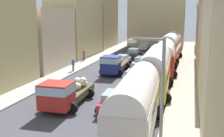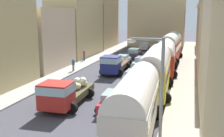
{
  "view_description": "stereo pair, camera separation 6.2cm",
  "coord_description": "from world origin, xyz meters",
  "px_view_note": "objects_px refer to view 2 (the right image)",
  "views": [
    {
      "loc": [
        7.67,
        -9.43,
        7.48
      ],
      "look_at": [
        0.0,
        17.26,
        1.78
      ],
      "focal_mm": 44.58,
      "sensor_mm": 36.0,
      "label": 1
    },
    {
      "loc": [
        7.73,
        -9.41,
        7.48
      ],
      "look_at": [
        0.0,
        17.26,
        1.78
      ],
      "focal_mm": 44.58,
      "sensor_mm": 36.0,
      "label": 2
    }
  ],
  "objects_px": {
    "car_4": "(134,77)",
    "cargo_truck_0": "(64,92)",
    "cargo_truck_1": "(114,64)",
    "car_3": "(114,101)",
    "car_0": "(122,60)",
    "car_5": "(142,63)",
    "pedestrian_2": "(73,64)",
    "car_2": "(145,46)",
    "parked_bus_3": "(171,46)",
    "car_6": "(159,49)",
    "car_1": "(134,53)",
    "pedestrian_0": "(84,55)",
    "streetlamp_near": "(156,92)",
    "parked_bus_1": "(155,69)",
    "parked_bus_0": "(135,101)",
    "parked_bus_2": "(165,56)"
  },
  "relations": [
    {
      "from": "car_1",
      "to": "car_5",
      "type": "xyz_separation_m",
      "value": [
        2.77,
        -8.27,
        0.02
      ]
    },
    {
      "from": "parked_bus_3",
      "to": "car_3",
      "type": "relative_size",
      "value": 2.42
    },
    {
      "from": "car_2",
      "to": "car_3",
      "type": "relative_size",
      "value": 0.96
    },
    {
      "from": "parked_bus_0",
      "to": "cargo_truck_1",
      "type": "relative_size",
      "value": 1.25
    },
    {
      "from": "cargo_truck_0",
      "to": "parked_bus_3",
      "type": "bearing_deg",
      "value": 75.07
    },
    {
      "from": "car_5",
      "to": "pedestrian_2",
      "type": "relative_size",
      "value": 2.48
    },
    {
      "from": "car_2",
      "to": "car_6",
      "type": "xyz_separation_m",
      "value": [
        3.23,
        -3.33,
        0.03
      ]
    },
    {
      "from": "parked_bus_3",
      "to": "streetlamp_near",
      "type": "relative_size",
      "value": 1.57
    },
    {
      "from": "parked_bus_1",
      "to": "parked_bus_3",
      "type": "bearing_deg",
      "value": 90.0
    },
    {
      "from": "parked_bus_0",
      "to": "car_2",
      "type": "bearing_deg",
      "value": 98.67
    },
    {
      "from": "cargo_truck_0",
      "to": "car_3",
      "type": "relative_size",
      "value": 1.63
    },
    {
      "from": "car_3",
      "to": "parked_bus_3",
      "type": "bearing_deg",
      "value": 83.93
    },
    {
      "from": "car_4",
      "to": "cargo_truck_0",
      "type": "bearing_deg",
      "value": -112.33
    },
    {
      "from": "car_1",
      "to": "car_2",
      "type": "distance_m",
      "value": 10.46
    },
    {
      "from": "cargo_truck_0",
      "to": "car_6",
      "type": "relative_size",
      "value": 1.56
    },
    {
      "from": "car_3",
      "to": "cargo_truck_1",
      "type": "bearing_deg",
      "value": 105.75
    },
    {
      "from": "car_5",
      "to": "pedestrian_2",
      "type": "xyz_separation_m",
      "value": [
        -8.0,
        -4.12,
        0.16
      ]
    },
    {
      "from": "pedestrian_2",
      "to": "streetlamp_near",
      "type": "relative_size",
      "value": 0.27
    },
    {
      "from": "cargo_truck_1",
      "to": "car_0",
      "type": "relative_size",
      "value": 1.83
    },
    {
      "from": "streetlamp_near",
      "to": "car_2",
      "type": "bearing_deg",
      "value": 100.18
    },
    {
      "from": "car_5",
      "to": "streetlamp_near",
      "type": "height_order",
      "value": "streetlamp_near"
    },
    {
      "from": "parked_bus_3",
      "to": "car_3",
      "type": "xyz_separation_m",
      "value": [
        -2.46,
        -23.16,
        -1.65
      ]
    },
    {
      "from": "parked_bus_1",
      "to": "car_4",
      "type": "bearing_deg",
      "value": 128.87
    },
    {
      "from": "parked_bus_0",
      "to": "parked_bus_1",
      "type": "height_order",
      "value": "parked_bus_1"
    },
    {
      "from": "parked_bus_3",
      "to": "car_0",
      "type": "distance_m",
      "value": 8.33
    },
    {
      "from": "parked_bus_1",
      "to": "car_4",
      "type": "height_order",
      "value": "parked_bus_1"
    },
    {
      "from": "parked_bus_3",
      "to": "car_0",
      "type": "height_order",
      "value": "parked_bus_3"
    },
    {
      "from": "parked_bus_2",
      "to": "car_0",
      "type": "distance_m",
      "value": 7.47
    },
    {
      "from": "car_0",
      "to": "cargo_truck_1",
      "type": "bearing_deg",
      "value": -86.17
    },
    {
      "from": "parked_bus_1",
      "to": "car_4",
      "type": "distance_m",
      "value": 4.49
    },
    {
      "from": "parked_bus_2",
      "to": "parked_bus_3",
      "type": "distance_m",
      "value": 9.0
    },
    {
      "from": "pedestrian_0",
      "to": "streetlamp_near",
      "type": "relative_size",
      "value": 0.28
    },
    {
      "from": "car_4",
      "to": "parked_bus_0",
      "type": "bearing_deg",
      "value": -77.88
    },
    {
      "from": "car_4",
      "to": "parked_bus_3",
      "type": "bearing_deg",
      "value": 79.87
    },
    {
      "from": "cargo_truck_1",
      "to": "car_3",
      "type": "xyz_separation_m",
      "value": [
        3.43,
        -12.15,
        -0.54
      ]
    },
    {
      "from": "parked_bus_1",
      "to": "cargo_truck_0",
      "type": "relative_size",
      "value": 1.34
    },
    {
      "from": "parked_bus_0",
      "to": "car_5",
      "type": "xyz_separation_m",
      "value": [
        -3.1,
        19.79,
        -1.3
      ]
    },
    {
      "from": "cargo_truck_1",
      "to": "car_4",
      "type": "bearing_deg",
      "value": -48.83
    },
    {
      "from": "parked_bus_2",
      "to": "pedestrian_0",
      "type": "bearing_deg",
      "value": 157.9
    },
    {
      "from": "parked_bus_0",
      "to": "car_2",
      "type": "relative_size",
      "value": 2.24
    },
    {
      "from": "cargo_truck_0",
      "to": "car_4",
      "type": "distance_m",
      "value": 9.74
    },
    {
      "from": "car_5",
      "to": "car_6",
      "type": "distance_m",
      "value": 15.41
    },
    {
      "from": "pedestrian_0",
      "to": "streetlamp_near",
      "type": "distance_m",
      "value": 30.26
    },
    {
      "from": "car_2",
      "to": "streetlamp_near",
      "type": "distance_m",
      "value": 42.73
    },
    {
      "from": "pedestrian_0",
      "to": "pedestrian_2",
      "type": "distance_m",
      "value": 7.6
    },
    {
      "from": "car_1",
      "to": "pedestrian_2",
      "type": "height_order",
      "value": "pedestrian_2"
    },
    {
      "from": "car_1",
      "to": "car_4",
      "type": "xyz_separation_m",
      "value": [
        3.24,
        -15.8,
        -0.08
      ]
    },
    {
      "from": "cargo_truck_0",
      "to": "cargo_truck_1",
      "type": "height_order",
      "value": "cargo_truck_1"
    },
    {
      "from": "cargo_truck_1",
      "to": "car_6",
      "type": "distance_m",
      "value": 19.48
    },
    {
      "from": "car_6",
      "to": "pedestrian_0",
      "type": "height_order",
      "value": "pedestrian_0"
    }
  ]
}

